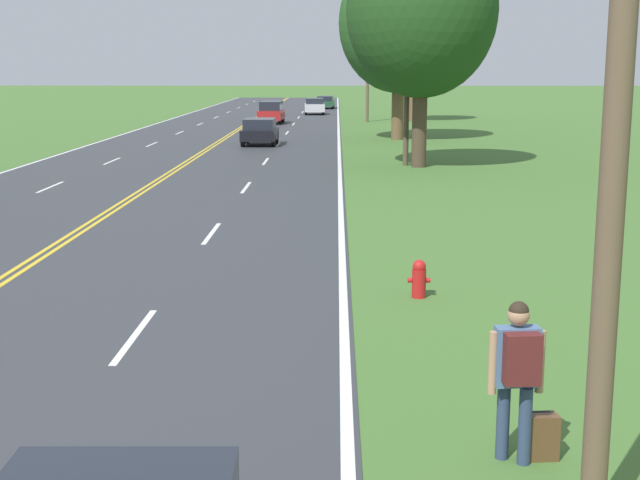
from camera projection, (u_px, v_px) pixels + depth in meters
hitchhiker_person at (518, 366)px, 9.62m from camera, size 0.62×0.44×1.83m
suitcase at (540, 437)px, 9.88m from camera, size 0.41×0.23×0.57m
fire_hydrant at (419, 278)px, 16.80m from camera, size 0.43×0.27×0.73m
utility_pole_midground at (407, 66)px, 38.62m from camera, size 1.80×0.24×8.32m
utility_pole_far at (368, 59)px, 69.67m from camera, size 1.80×0.24×9.46m
tree_left_verge at (422, 10)px, 37.50m from camera, size 6.41×6.41×10.34m
tree_mid_treeline at (414, 33)px, 70.17m from camera, size 5.72×5.72×10.21m
tree_right_cluster at (399, 23)px, 51.98m from camera, size 7.06×7.06×10.88m
car_black_hatchback_mid_near at (260, 131)px, 49.40m from camera, size 1.90×3.54×1.47m
car_red_hatchback_mid_far at (271, 112)px, 68.06m from camera, size 1.90×3.88×1.69m
car_silver_hatchback_receding at (315, 106)px, 81.03m from camera, size 1.93×3.60×1.47m
car_dark_green_hatchback_distant at (325, 102)px, 92.70m from camera, size 1.93×4.31×1.29m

